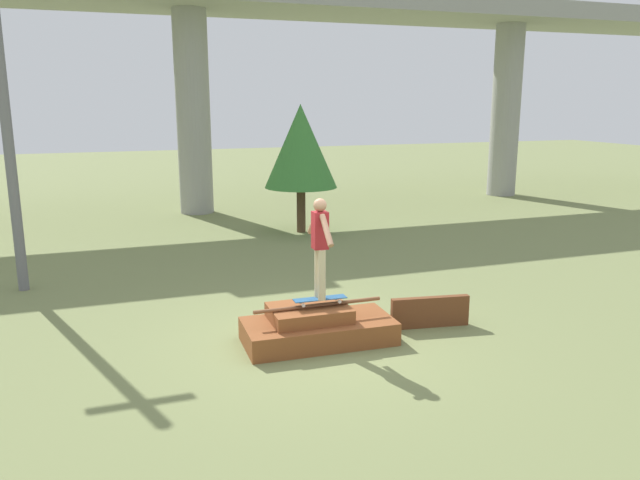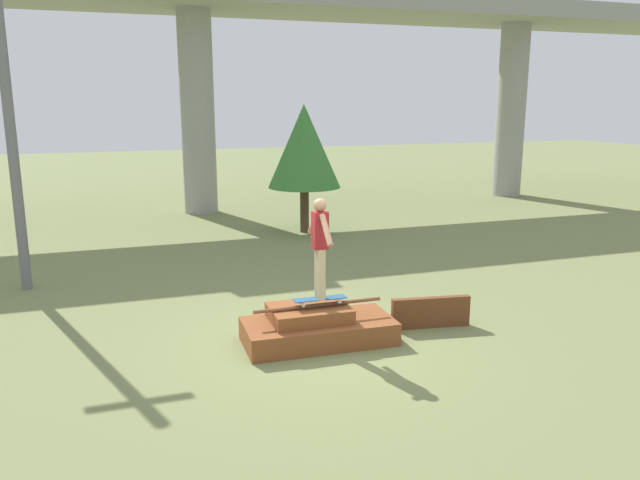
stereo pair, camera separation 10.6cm
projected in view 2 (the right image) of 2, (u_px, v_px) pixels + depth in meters
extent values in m
plane|color=olive|center=(319.00, 342.00, 9.77)|extent=(80.00, 80.00, 0.00)
cube|color=brown|center=(319.00, 331.00, 9.73)|extent=(2.36, 1.17, 0.35)
cube|color=brown|center=(309.00, 313.00, 9.70)|extent=(1.24, 0.89, 0.22)
cylinder|color=brown|center=(319.00, 305.00, 9.64)|extent=(2.07, 0.06, 0.06)
cube|color=brown|center=(431.00, 312.00, 10.35)|extent=(1.34, 0.32, 0.52)
cube|color=#23517F|center=(320.00, 299.00, 9.60)|extent=(0.84, 0.22, 0.01)
cylinder|color=silver|center=(336.00, 299.00, 9.78)|extent=(0.05, 0.03, 0.05)
cylinder|color=silver|center=(340.00, 302.00, 9.63)|extent=(0.05, 0.03, 0.05)
cylinder|color=silver|center=(300.00, 302.00, 9.61)|extent=(0.05, 0.03, 0.05)
cylinder|color=silver|center=(303.00, 305.00, 9.45)|extent=(0.05, 0.03, 0.05)
cylinder|color=#C6B78E|center=(318.00, 272.00, 9.60)|extent=(0.12, 0.12, 0.79)
cylinder|color=#C6B78E|center=(322.00, 275.00, 9.44)|extent=(0.12, 0.12, 0.79)
cube|color=maroon|center=(320.00, 230.00, 9.37)|extent=(0.23, 0.22, 0.57)
sphere|color=#A37556|center=(320.00, 205.00, 9.28)|extent=(0.20, 0.20, 0.20)
cylinder|color=#A37556|center=(314.00, 223.00, 9.64)|extent=(0.10, 0.47, 0.44)
cylinder|color=#A37556|center=(326.00, 230.00, 9.07)|extent=(0.10, 0.47, 0.44)
cylinder|color=gray|center=(198.00, 114.00, 20.39)|extent=(1.10, 1.10, 6.54)
cylinder|color=gray|center=(511.00, 112.00, 24.22)|extent=(1.10, 1.10, 6.54)
cylinder|color=slate|center=(10.00, 129.00, 11.83)|extent=(0.20, 0.20, 6.32)
cylinder|color=#4C3823|center=(305.00, 210.00, 17.81)|extent=(0.25, 0.25, 1.29)
cone|color=#387A33|center=(304.00, 146.00, 17.41)|extent=(2.05, 2.05, 2.31)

